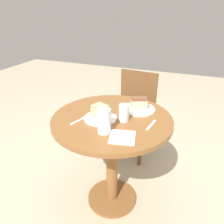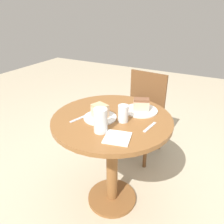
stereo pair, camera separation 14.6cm
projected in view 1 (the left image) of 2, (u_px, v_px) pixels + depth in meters
ground_plane at (112, 198)px, 1.82m from camera, size 8.00×8.00×0.00m
table at (112, 139)px, 1.56m from camera, size 0.82×0.82×0.76m
chair at (133, 111)px, 2.28m from camera, size 0.46×0.45×0.84m
plate_near at (100, 118)px, 1.46m from camera, size 0.22×0.22×0.01m
plate_far at (139, 109)px, 1.59m from camera, size 0.24×0.24×0.01m
cake_slice_near at (100, 111)px, 1.44m from camera, size 0.12×0.11×0.09m
cake_slice_far at (139, 103)px, 1.56m from camera, size 0.13×0.10×0.09m
glass_lemonade at (124, 114)px, 1.42m from camera, size 0.07×0.07×0.11m
glass_water at (104, 122)px, 1.28m from camera, size 0.08×0.08×0.15m
napkin_stack at (122, 137)px, 1.25m from camera, size 0.18×0.18×0.01m
fork at (80, 120)px, 1.44m from camera, size 0.06×0.16×0.00m
spoon at (151, 125)px, 1.38m from camera, size 0.04×0.15×0.00m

